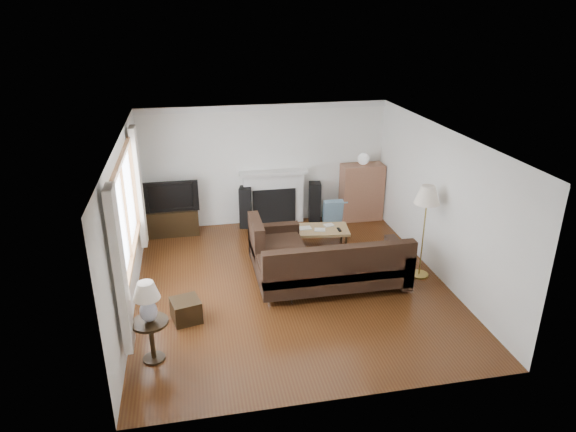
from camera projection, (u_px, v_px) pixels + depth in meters
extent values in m
cube|color=#4D2811|center=(291.00, 284.00, 8.51)|extent=(5.10, 5.60, 0.04)
cube|color=white|center=(292.00, 136.00, 7.56)|extent=(5.10, 5.60, 0.04)
cube|color=white|center=(265.00, 165.00, 10.53)|extent=(5.00, 0.04, 2.50)
cube|color=white|center=(342.00, 308.00, 5.54)|extent=(5.00, 0.04, 2.50)
cube|color=white|center=(126.00, 226.00, 7.59)|extent=(0.04, 5.50, 2.50)
cube|color=white|center=(440.00, 203.00, 8.48)|extent=(0.04, 5.50, 2.50)
cube|color=brown|center=(126.00, 212.00, 7.30)|extent=(0.12, 2.74, 1.54)
cube|color=silver|center=(120.00, 271.00, 5.99)|extent=(0.10, 0.35, 2.10)
cube|color=silver|center=(139.00, 188.00, 8.75)|extent=(0.10, 0.35, 2.10)
cube|color=white|center=(274.00, 197.00, 10.71)|extent=(1.40, 0.26, 1.15)
cube|color=black|center=(172.00, 221.00, 10.32)|extent=(1.04, 0.47, 0.52)
imported|color=black|center=(171.00, 195.00, 10.11)|extent=(1.08, 0.14, 0.62)
cube|color=black|center=(246.00, 207.00, 10.58)|extent=(0.30, 0.33, 0.86)
cube|color=black|center=(315.00, 202.00, 10.84)|extent=(0.28, 0.32, 0.86)
cube|color=#945E44|center=(361.00, 192.00, 10.92)|extent=(0.88, 0.42, 1.21)
sphere|color=white|center=(363.00, 159.00, 10.64)|extent=(0.24, 0.24, 0.24)
cube|color=black|center=(333.00, 264.00, 8.25)|extent=(2.62, 1.91, 0.85)
cube|color=#A07E4C|center=(319.00, 239.00, 9.65)|extent=(1.17, 0.74, 0.43)
cube|color=black|center=(186.00, 310.00, 7.47)|extent=(0.48, 0.48, 0.33)
cube|color=#AC8F3B|center=(424.00, 232.00, 8.48)|extent=(0.53, 0.53, 1.61)
cube|color=black|center=(152.00, 340.00, 6.59)|extent=(0.47, 0.47, 0.58)
cube|color=silver|center=(147.00, 302.00, 6.37)|extent=(0.34, 0.34, 0.55)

